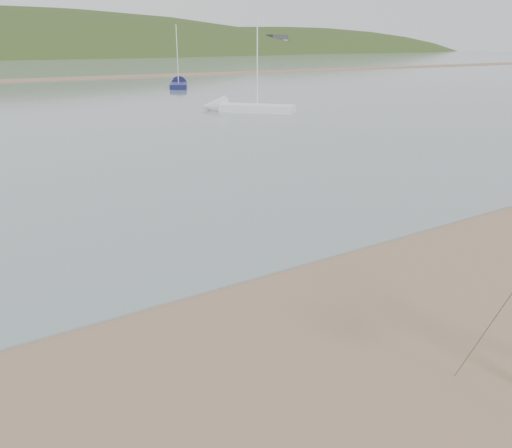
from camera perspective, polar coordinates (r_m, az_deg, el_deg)
sailboat_white_near at (r=38.14m, az=-2.37°, el=12.17°), size 5.39×6.18×6.59m
sailboat_blue_far at (r=60.79m, az=-8.11°, el=14.37°), size 4.72×6.87×6.85m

